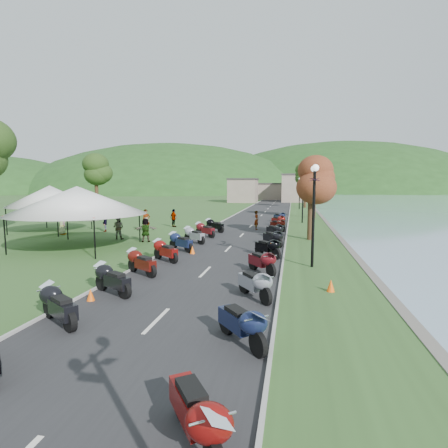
# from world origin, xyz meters

# --- Properties ---
(road) EXTENTS (7.00, 120.00, 0.02)m
(road) POSITION_xyz_m (0.00, 40.00, 0.01)
(road) COLOR #29292B
(road) RESTS_ON ground
(hills_backdrop) EXTENTS (360.00, 120.00, 76.00)m
(hills_backdrop) POSITION_xyz_m (0.00, 200.00, 0.00)
(hills_backdrop) COLOR #285621
(hills_backdrop) RESTS_ON ground
(far_building) EXTENTS (18.00, 16.00, 5.00)m
(far_building) POSITION_xyz_m (-2.00, 85.00, 2.50)
(far_building) COLOR gray
(far_building) RESTS_ON ground
(moto_row_left) EXTENTS (2.60, 37.06, 1.10)m
(moto_row_left) POSITION_xyz_m (-2.65, 12.07, 0.55)
(moto_row_left) COLOR #331411
(moto_row_left) RESTS_ON ground
(moto_row_right) EXTENTS (2.60, 35.48, 1.10)m
(moto_row_right) POSITION_xyz_m (2.67, 21.83, 0.55)
(moto_row_right) COLOR #331411
(moto_row_right) RESTS_ON ground
(vendor_tent_main) EXTENTS (5.76, 5.76, 4.00)m
(vendor_tent_main) POSITION_xyz_m (-9.57, 20.51, 2.00)
(vendor_tent_main) COLOR silver
(vendor_tent_main) RESTS_ON ground
(vendor_tent_side) EXTENTS (4.70, 4.70, 4.00)m
(vendor_tent_side) POSITION_xyz_m (-16.48, 26.92, 2.00)
(vendor_tent_side) COLOR silver
(vendor_tent_side) RESTS_ON ground
(tree_lakeside) EXTENTS (2.63, 2.63, 7.31)m
(tree_lakeside) POSITION_xyz_m (5.30, 26.73, 3.66)
(tree_lakeside) COLOR #2E4E1A
(tree_lakeside) RESTS_ON ground
(pedestrian_a) EXTENTS (0.85, 0.86, 1.92)m
(pedestrian_a) POSITION_xyz_m (-8.62, 28.93, 0.00)
(pedestrian_a) COLOR slate
(pedestrian_a) RESTS_ON ground
(pedestrian_b) EXTENTS (0.88, 0.51, 1.77)m
(pedestrian_b) POSITION_xyz_m (-8.82, 24.29, 0.00)
(pedestrian_b) COLOR slate
(pedestrian_b) RESTS_ON ground
(pedestrian_c) EXTENTS (1.08, 1.27, 1.86)m
(pedestrian_c) POSITION_xyz_m (-12.01, 27.82, 0.00)
(pedestrian_c) COLOR slate
(pedestrian_c) RESTS_ON ground
(traffic_cone_near) EXTENTS (0.29, 0.29, 0.45)m
(traffic_cone_near) POSITION_xyz_m (-3.00, 11.26, 0.23)
(traffic_cone_near) COLOR #F2590C
(traffic_cone_near) RESTS_ON ground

